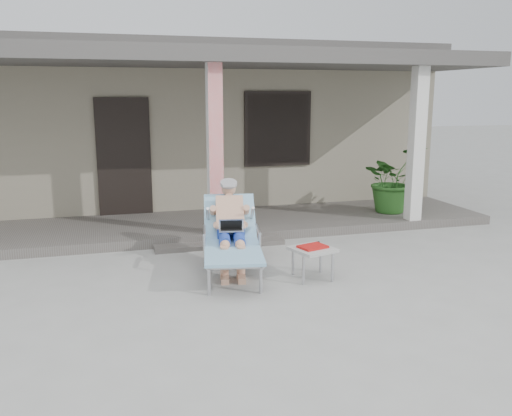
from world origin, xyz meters
name	(u,v)px	position (x,y,z in m)	size (l,w,h in m)	color
ground	(252,287)	(0.00, 0.00, 0.00)	(60.00, 60.00, 0.00)	#9E9E99
house	(177,123)	(0.00, 6.50, 1.67)	(10.40, 5.40, 3.30)	gray
porch_deck	(206,225)	(0.00, 3.00, 0.07)	(10.00, 2.00, 0.15)	#605B56
porch_overhang	(204,63)	(0.00, 2.95, 2.79)	(10.00, 2.30, 2.85)	silver
porch_step	(220,245)	(0.00, 1.85, 0.04)	(2.00, 0.30, 0.07)	#605B56
lounger	(231,215)	(-0.09, 0.71, 0.75)	(1.01, 1.93, 1.21)	#B7B7BC
side_table	(313,251)	(0.82, 0.11, 0.36)	(0.60, 0.60, 0.43)	#A8A9A4
potted_palm	(392,180)	(3.46, 2.84, 0.76)	(1.09, 0.94, 1.21)	#26591E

